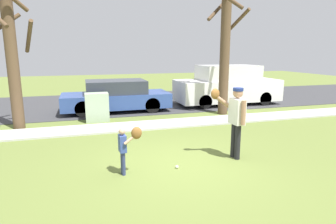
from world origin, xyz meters
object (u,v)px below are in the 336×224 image
object	(u,v)px
person_child	(126,144)
baseball	(177,167)
person_adult	(235,115)
street_tree_far	(12,53)
utility_cabinet	(97,107)
street_tree_near	(225,40)
parked_van_white	(227,86)
parked_wagon_blue	(116,96)

from	to	relation	value
person_child	baseball	bearing A→B (deg)	-3.61
person_adult	street_tree_far	bearing A→B (deg)	-43.22
utility_cabinet	person_child	bearing A→B (deg)	-86.30
person_adult	street_tree_near	bearing A→B (deg)	-118.13
person_child	utility_cabinet	xyz separation A→B (m)	(-0.33, 5.06, -0.15)
person_child	parked_van_white	distance (m)	9.13
street_tree_far	parked_van_white	distance (m)	9.27
person_adult	parked_van_white	world-z (taller)	parked_van_white
person_adult	street_tree_near	world-z (taller)	street_tree_near
utility_cabinet	parked_wagon_blue	world-z (taller)	parked_wagon_blue
utility_cabinet	street_tree_near	distance (m)	5.63
parked_wagon_blue	baseball	bearing A→B (deg)	-85.41
street_tree_far	parked_wagon_blue	distance (m)	4.37
person_child	street_tree_far	size ratio (longest dim) A/B	0.23
baseball	parked_wagon_blue	xyz separation A→B (m)	(-0.54, 6.68, 0.62)
person_child	parked_wagon_blue	distance (m)	6.71
baseball	parked_wagon_blue	distance (m)	6.73
person_adult	parked_wagon_blue	xyz separation A→B (m)	(-2.05, 6.45, -0.41)
person_adult	street_tree_near	xyz separation A→B (m)	(2.11, 4.69, 1.92)
utility_cabinet	person_adult	bearing A→B (deg)	-58.64
street_tree_near	street_tree_far	bearing A→B (deg)	-178.86
person_child	parked_van_white	size ratio (longest dim) A/B	0.21
parked_wagon_blue	person_adult	bearing A→B (deg)	-72.37
person_adult	baseball	world-z (taller)	person_adult
person_adult	parked_van_white	xyz separation A→B (m)	(3.35, 6.68, -0.17)
person_child	parked_van_white	world-z (taller)	parked_van_white
person_adult	parked_wagon_blue	size ratio (longest dim) A/B	0.38
baseball	person_adult	bearing A→B (deg)	8.53
person_adult	person_child	distance (m)	2.65
person_adult	utility_cabinet	size ratio (longest dim) A/B	1.62
person_adult	person_child	size ratio (longest dim) A/B	1.64
parked_wagon_blue	street_tree_far	bearing A→B (deg)	-151.18
street_tree_far	parked_wagon_blue	size ratio (longest dim) A/B	1.03
street_tree_far	parked_wagon_blue	bearing A→B (deg)	28.82
person_adult	parked_wagon_blue	world-z (taller)	person_adult
baseball	street_tree_near	xyz separation A→B (m)	(3.63, 4.91, 2.95)
baseball	parked_wagon_blue	size ratio (longest dim) A/B	0.02
person_child	street_tree_far	bearing A→B (deg)	117.57
baseball	utility_cabinet	size ratio (longest dim) A/B	0.07
parked_wagon_blue	utility_cabinet	bearing A→B (deg)	-118.86
person_adult	baseball	xyz separation A→B (m)	(-1.51, -0.23, -1.03)
street_tree_near	parked_wagon_blue	distance (m)	5.09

